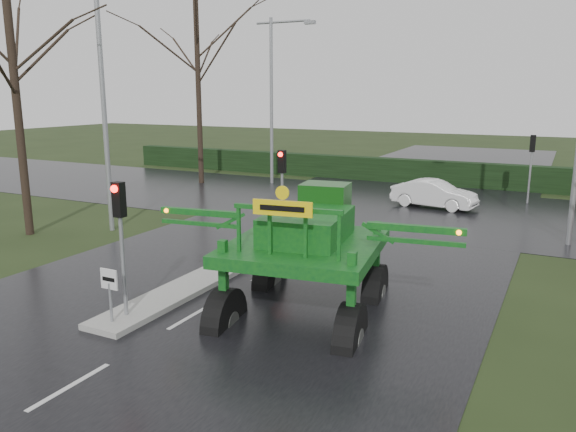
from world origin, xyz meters
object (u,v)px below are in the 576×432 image
at_px(traffic_signal_far, 532,154).
at_px(street_light_left_near, 108,83).
at_px(traffic_signal_mid, 282,175).
at_px(traffic_signal_near, 120,220).
at_px(street_light_left_far, 276,86).
at_px(keep_left_sign, 110,287).
at_px(white_sedan, 433,208).
at_px(crop_sprayer, 226,239).
at_px(street_light_right, 576,82).

relative_size(traffic_signal_far, street_light_left_near, 0.35).
bearing_deg(traffic_signal_mid, traffic_signal_far, 58.07).
xyz_separation_m(traffic_signal_near, street_light_left_far, (-6.89, 21.01, 3.40)).
height_order(keep_left_sign, traffic_signal_near, traffic_signal_near).
xyz_separation_m(traffic_signal_mid, white_sedan, (3.70, 9.27, -2.59)).
bearing_deg(crop_sprayer, street_light_right, 50.45).
bearing_deg(crop_sprayer, keep_left_sign, -150.60).
relative_size(street_light_left_far, white_sedan, 2.42).
height_order(traffic_signal_near, street_light_left_far, street_light_left_far).
distance_m(keep_left_sign, street_light_right, 17.23).
distance_m(traffic_signal_mid, crop_sprayer, 7.64).
bearing_deg(white_sedan, street_light_right, -120.27).
xyz_separation_m(traffic_signal_mid, traffic_signal_far, (7.80, 12.52, 0.00)).
bearing_deg(keep_left_sign, traffic_signal_near, 90.00).
xyz_separation_m(traffic_signal_near, street_light_left_near, (-6.89, 7.01, 3.40)).
bearing_deg(white_sedan, traffic_signal_mid, 167.38).
bearing_deg(crop_sprayer, street_light_left_far, 106.83).
xyz_separation_m(keep_left_sign, traffic_signal_far, (7.80, 21.51, 1.53)).
relative_size(traffic_signal_mid, street_light_left_far, 0.35).
xyz_separation_m(traffic_signal_mid, street_light_left_far, (-6.89, 12.51, 3.40)).
bearing_deg(traffic_signal_far, street_light_right, 101.95).
distance_m(traffic_signal_mid, traffic_signal_far, 14.75).
bearing_deg(street_light_left_near, crop_sprayer, -32.39).
bearing_deg(traffic_signal_far, street_light_left_near, 43.63).
bearing_deg(keep_left_sign, street_light_right, 54.88).
height_order(street_light_right, white_sedan, street_light_right).
height_order(keep_left_sign, traffic_signal_mid, traffic_signal_mid).
bearing_deg(street_light_right, white_sedan, 140.61).
bearing_deg(white_sedan, crop_sprayer, -175.92).
height_order(traffic_signal_far, white_sedan, traffic_signal_far).
xyz_separation_m(crop_sprayer, white_sedan, (1.46, 16.56, -2.11)).
distance_m(traffic_signal_near, white_sedan, 18.33).
height_order(traffic_signal_near, street_light_right, street_light_right).
bearing_deg(street_light_left_far, street_light_right, -26.02).
bearing_deg(traffic_signal_far, white_sedan, 38.34).
relative_size(street_light_right, street_light_left_far, 1.00).
xyz_separation_m(keep_left_sign, traffic_signal_near, (0.00, 0.49, 1.53)).
distance_m(traffic_signal_near, street_light_right, 16.46).
height_order(traffic_signal_mid, street_light_left_far, street_light_left_far).
bearing_deg(traffic_signal_near, white_sedan, 78.25).
bearing_deg(white_sedan, keep_left_sign, 177.67).
height_order(traffic_signal_near, crop_sprayer, crop_sprayer).
relative_size(traffic_signal_near, street_light_left_near, 0.35).
distance_m(street_light_right, white_sedan, 9.60).
relative_size(street_light_right, crop_sprayer, 1.26).
bearing_deg(street_light_right, traffic_signal_far, 101.95).
bearing_deg(street_light_left_near, traffic_signal_near, -45.47).
bearing_deg(keep_left_sign, traffic_signal_far, 70.07).
relative_size(street_light_right, white_sedan, 2.42).
height_order(street_light_left_near, street_light_right, same).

